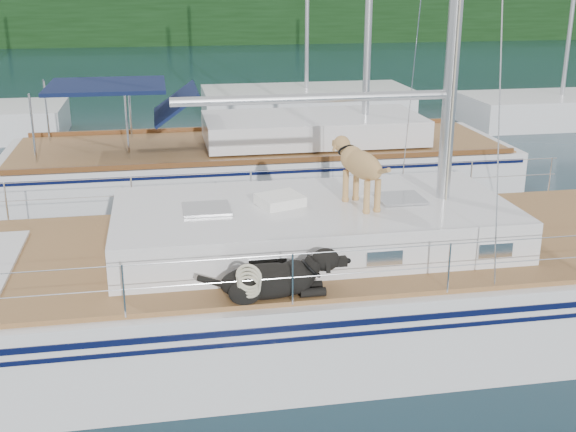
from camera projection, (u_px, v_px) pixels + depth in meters
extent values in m
plane|color=black|center=(255.00, 333.00, 9.93)|extent=(120.00, 120.00, 0.00)
cube|color=black|center=(169.00, 1.00, 51.01)|extent=(90.00, 3.00, 6.00)
cube|color=#595147|center=(170.00, 35.00, 52.89)|extent=(92.00, 1.00, 1.20)
cube|color=white|center=(254.00, 300.00, 9.78)|extent=(12.00, 3.80, 1.40)
cube|color=olive|center=(254.00, 249.00, 9.54)|extent=(11.52, 3.50, 0.06)
cube|color=white|center=(313.00, 224.00, 9.58)|extent=(5.20, 2.50, 0.55)
cylinder|color=silver|center=(314.00, 98.00, 9.05)|extent=(3.60, 0.12, 0.12)
cylinder|color=silver|center=(274.00, 256.00, 7.73)|extent=(10.56, 0.01, 0.01)
cylinder|color=silver|center=(238.00, 173.00, 10.99)|extent=(10.56, 0.01, 0.01)
cube|color=#1D41B9|center=(255.00, 210.00, 10.97)|extent=(0.70, 0.59, 0.05)
cube|color=white|center=(280.00, 200.00, 9.43)|extent=(0.67, 0.61, 0.14)
torus|color=beige|center=(249.00, 277.00, 7.69)|extent=(0.38, 0.25, 0.37)
cube|color=white|center=(260.00, 174.00, 16.19)|extent=(11.00, 3.50, 1.30)
cube|color=olive|center=(260.00, 146.00, 15.98)|extent=(10.56, 3.29, 0.06)
cube|color=white|center=(313.00, 128.00, 16.07)|extent=(4.80, 2.30, 0.55)
cube|color=#0E1B3C|center=(107.00, 86.00, 15.00)|extent=(2.40, 2.30, 0.08)
cube|color=white|center=(306.00, 104.00, 25.42)|extent=(7.20, 3.00, 1.10)
cube|color=white|center=(560.00, 111.00, 23.96)|extent=(6.40, 3.00, 1.10)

